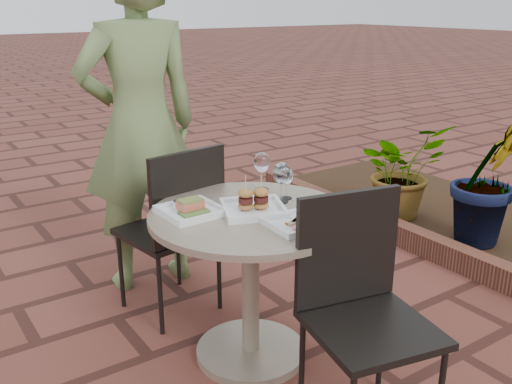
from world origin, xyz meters
TOP-DOWN VIEW (x-y plane):
  - ground at (0.00, 0.00)m, footprint 60.00×60.00m
  - cafe_table at (-0.00, -0.26)m, footprint 0.90×0.90m
  - chair_far at (-0.10, 0.27)m, footprint 0.50×0.50m
  - chair_near at (0.12, -0.83)m, footprint 0.52×0.52m
  - diner at (-0.08, 0.74)m, footprint 0.74×0.52m
  - plate_salmon at (-0.23, -0.13)m, footprint 0.26×0.26m
  - plate_sliders at (0.01, -0.26)m, footprint 0.35×0.35m
  - plate_tuna at (0.06, -0.50)m, footprint 0.23×0.23m
  - wine_glass_right at (0.19, -0.22)m, footprint 0.08×0.08m
  - wine_glass_mid at (0.22, -0.03)m, footprint 0.08×0.08m
  - wine_glass_far at (0.24, -0.20)m, footprint 0.06×0.06m
  - steel_ramekin at (-0.25, -0.07)m, footprint 0.08×0.08m
  - cutlery_set at (0.30, -0.53)m, footprint 0.17×0.23m
  - planter_curb at (1.60, 0.30)m, footprint 0.12×3.00m
  - mulch_bed at (2.30, 0.30)m, footprint 1.30×3.00m
  - potted_plant_a at (1.89, 0.55)m, footprint 0.69×0.61m
  - potted_plant_b at (1.97, -0.14)m, footprint 0.62×0.56m

SIDE VIEW (x-z plane):
  - ground at x=0.00m, z-range 0.00..0.00m
  - mulch_bed at x=2.30m, z-range 0.00..0.06m
  - planter_curb at x=1.60m, z-range 0.00..0.15m
  - potted_plant_a at x=1.89m, z-range 0.06..0.77m
  - cafe_table at x=0.00m, z-range 0.12..0.85m
  - potted_plant_b at x=1.97m, z-range 0.06..0.98m
  - chair_far at x=-0.10m, z-range 0.08..1.01m
  - chair_near at x=0.12m, z-range 0.08..1.01m
  - cutlery_set at x=0.30m, z-range 0.73..0.73m
  - plate_tuna at x=0.06m, z-range 0.73..0.76m
  - plate_salmon at x=-0.23m, z-range 0.72..0.78m
  - steel_ramekin at x=-0.25m, z-range 0.73..0.78m
  - plate_sliders at x=0.01m, z-range 0.68..0.85m
  - wine_glass_far at x=0.24m, z-range 0.76..0.91m
  - wine_glass_right at x=0.19m, z-range 0.77..0.96m
  - wine_glass_mid at x=0.22m, z-range 0.77..0.96m
  - diner at x=-0.08m, z-range 0.00..1.91m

